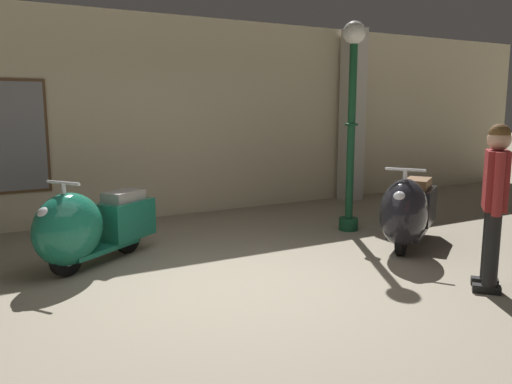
{
  "coord_description": "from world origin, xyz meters",
  "views": [
    {
      "loc": [
        -2.16,
        -4.32,
        1.78
      ],
      "look_at": [
        0.85,
        1.13,
        0.74
      ],
      "focal_mm": 35.88,
      "sensor_mm": 36.0,
      "label": 1
    }
  ],
  "objects_px": {
    "scooter_0": "(87,227)",
    "visitor_0": "(495,196)",
    "scooter_1": "(408,211)",
    "lamppost": "(352,110)"
  },
  "relations": [
    {
      "from": "scooter_0",
      "to": "visitor_0",
      "type": "xyz_separation_m",
      "value": [
        3.29,
        -2.62,
        0.48
      ]
    },
    {
      "from": "visitor_0",
      "to": "scooter_1",
      "type": "bearing_deg",
      "value": -56.76
    },
    {
      "from": "scooter_1",
      "to": "lamppost",
      "type": "distance_m",
      "value": 1.69
    },
    {
      "from": "scooter_0",
      "to": "visitor_0",
      "type": "height_order",
      "value": "visitor_0"
    },
    {
      "from": "lamppost",
      "to": "scooter_1",
      "type": "bearing_deg",
      "value": -88.93
    },
    {
      "from": "scooter_1",
      "to": "lamppost",
      "type": "xyz_separation_m",
      "value": [
        -0.02,
        1.13,
        1.25
      ]
    },
    {
      "from": "scooter_1",
      "to": "lamppost",
      "type": "relative_size",
      "value": 0.58
    },
    {
      "from": "scooter_0",
      "to": "lamppost",
      "type": "xyz_separation_m",
      "value": [
        3.66,
        -0.02,
        1.27
      ]
    },
    {
      "from": "scooter_0",
      "to": "visitor_0",
      "type": "distance_m",
      "value": 4.24
    },
    {
      "from": "visitor_0",
      "to": "scooter_0",
      "type": "bearing_deg",
      "value": 9.55
    }
  ]
}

